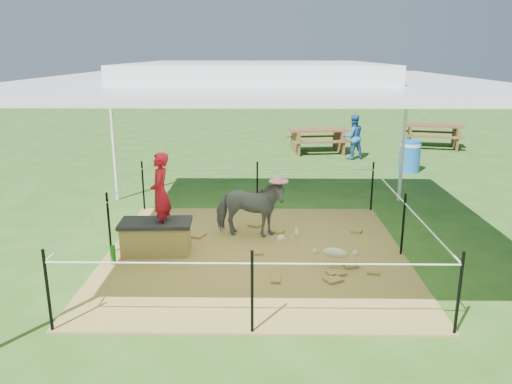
{
  "coord_description": "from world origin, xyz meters",
  "views": [
    {
      "loc": [
        0.12,
        -7.2,
        3.04
      ],
      "look_at": [
        0.0,
        0.6,
        0.85
      ],
      "focal_mm": 35.0,
      "sensor_mm": 36.0,
      "label": 1
    }
  ],
  "objects_px": {
    "straw_bale": "(156,239)",
    "picnic_table_far": "(432,136)",
    "foal": "(335,251)",
    "woman": "(160,186)",
    "pony": "(249,208)",
    "trash_barrel": "(410,156)",
    "distant_person": "(353,137)",
    "green_bottle": "(113,255)",
    "picnic_table_near": "(317,141)"
  },
  "relations": [
    {
      "from": "woman",
      "to": "picnic_table_far",
      "type": "height_order",
      "value": "woman"
    },
    {
      "from": "trash_barrel",
      "to": "picnic_table_near",
      "type": "height_order",
      "value": "trash_barrel"
    },
    {
      "from": "green_bottle",
      "to": "trash_barrel",
      "type": "height_order",
      "value": "trash_barrel"
    },
    {
      "from": "picnic_table_far",
      "to": "distant_person",
      "type": "relative_size",
      "value": 1.4
    },
    {
      "from": "pony",
      "to": "green_bottle",
      "type": "bearing_deg",
      "value": 127.24
    },
    {
      "from": "trash_barrel",
      "to": "picnic_table_far",
      "type": "relative_size",
      "value": 0.45
    },
    {
      "from": "straw_bale",
      "to": "green_bottle",
      "type": "bearing_deg",
      "value": -140.71
    },
    {
      "from": "distant_person",
      "to": "trash_barrel",
      "type": "bearing_deg",
      "value": 110.31
    },
    {
      "from": "straw_bale",
      "to": "pony",
      "type": "relative_size",
      "value": 0.86
    },
    {
      "from": "foal",
      "to": "picnic_table_far",
      "type": "relative_size",
      "value": 0.51
    },
    {
      "from": "straw_bale",
      "to": "picnic_table_near",
      "type": "bearing_deg",
      "value": 68.02
    },
    {
      "from": "straw_bale",
      "to": "foal",
      "type": "bearing_deg",
      "value": -11.4
    },
    {
      "from": "foal",
      "to": "picnic_table_far",
      "type": "distance_m",
      "value": 10.72
    },
    {
      "from": "green_bottle",
      "to": "distant_person",
      "type": "xyz_separation_m",
      "value": [
        4.83,
        7.74,
        0.49
      ]
    },
    {
      "from": "straw_bale",
      "to": "green_bottle",
      "type": "height_order",
      "value": "straw_bale"
    },
    {
      "from": "woman",
      "to": "distant_person",
      "type": "relative_size",
      "value": 0.93
    },
    {
      "from": "foal",
      "to": "pony",
      "type": "bearing_deg",
      "value": 155.56
    },
    {
      "from": "trash_barrel",
      "to": "distant_person",
      "type": "relative_size",
      "value": 0.63
    },
    {
      "from": "green_bottle",
      "to": "pony",
      "type": "distance_m",
      "value": 2.32
    },
    {
      "from": "pony",
      "to": "picnic_table_far",
      "type": "xyz_separation_m",
      "value": [
        5.79,
        8.47,
        -0.14
      ]
    },
    {
      "from": "trash_barrel",
      "to": "picnic_table_near",
      "type": "xyz_separation_m",
      "value": [
        -2.15,
        2.61,
        -0.04
      ]
    },
    {
      "from": "pony",
      "to": "foal",
      "type": "height_order",
      "value": "pony"
    },
    {
      "from": "trash_barrel",
      "to": "distant_person",
      "type": "bearing_deg",
      "value": 127.06
    },
    {
      "from": "trash_barrel",
      "to": "picnic_table_far",
      "type": "bearing_deg",
      "value": 63.78
    },
    {
      "from": "woman",
      "to": "trash_barrel",
      "type": "relative_size",
      "value": 1.48
    },
    {
      "from": "pony",
      "to": "picnic_table_near",
      "type": "xyz_separation_m",
      "value": [
        1.92,
        7.58,
        -0.16
      ]
    },
    {
      "from": "straw_bale",
      "to": "picnic_table_far",
      "type": "bearing_deg",
      "value": 51.82
    },
    {
      "from": "woman",
      "to": "pony",
      "type": "bearing_deg",
      "value": 115.32
    },
    {
      "from": "foal",
      "to": "trash_barrel",
      "type": "distance_m",
      "value": 6.82
    },
    {
      "from": "straw_bale",
      "to": "green_bottle",
      "type": "relative_size",
      "value": 3.6
    },
    {
      "from": "foal",
      "to": "trash_barrel",
      "type": "height_order",
      "value": "trash_barrel"
    },
    {
      "from": "foal",
      "to": "picnic_table_far",
      "type": "bearing_deg",
      "value": 85.33
    },
    {
      "from": "straw_bale",
      "to": "pony",
      "type": "height_order",
      "value": "pony"
    },
    {
      "from": "trash_barrel",
      "to": "distant_person",
      "type": "height_order",
      "value": "distant_person"
    },
    {
      "from": "foal",
      "to": "picnic_table_near",
      "type": "height_order",
      "value": "picnic_table_near"
    },
    {
      "from": "pony",
      "to": "foal",
      "type": "relative_size",
      "value": 1.26
    },
    {
      "from": "straw_bale",
      "to": "distant_person",
      "type": "relative_size",
      "value": 0.78
    },
    {
      "from": "woman",
      "to": "foal",
      "type": "relative_size",
      "value": 1.3
    },
    {
      "from": "straw_bale",
      "to": "woman",
      "type": "distance_m",
      "value": 0.85
    },
    {
      "from": "woman",
      "to": "picnic_table_far",
      "type": "xyz_separation_m",
      "value": [
        7.12,
        9.18,
        -0.71
      ]
    },
    {
      "from": "green_bottle",
      "to": "picnic_table_near",
      "type": "relative_size",
      "value": 0.16
    },
    {
      "from": "woman",
      "to": "picnic_table_near",
      "type": "bearing_deg",
      "value": 155.63
    },
    {
      "from": "picnic_table_far",
      "to": "distant_person",
      "type": "bearing_deg",
      "value": -134.16
    },
    {
      "from": "woman",
      "to": "trash_barrel",
      "type": "xyz_separation_m",
      "value": [
        5.39,
        5.68,
        -0.68
      ]
    },
    {
      "from": "foal",
      "to": "woman",
      "type": "bearing_deg",
      "value": -171.55
    },
    {
      "from": "green_bottle",
      "to": "picnic_table_far",
      "type": "xyz_separation_m",
      "value": [
        7.77,
        9.63,
        0.21
      ]
    },
    {
      "from": "trash_barrel",
      "to": "picnic_table_near",
      "type": "distance_m",
      "value": 3.38
    },
    {
      "from": "pony",
      "to": "picnic_table_near",
      "type": "distance_m",
      "value": 7.82
    },
    {
      "from": "straw_bale",
      "to": "pony",
      "type": "bearing_deg",
      "value": 26.6
    },
    {
      "from": "distant_person",
      "to": "straw_bale",
      "type": "bearing_deg",
      "value": 42.86
    }
  ]
}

